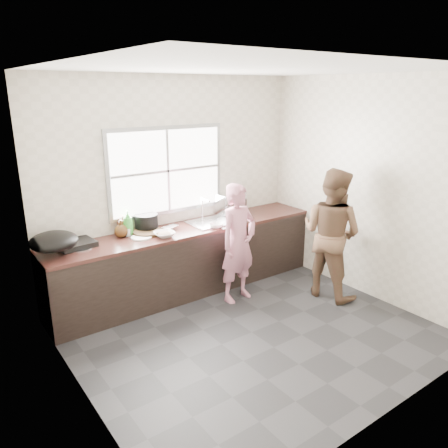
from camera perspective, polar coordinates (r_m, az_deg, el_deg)
floor at (r=4.89m, az=3.64°, el=-13.98°), size 3.60×3.20×0.01m
ceiling at (r=4.19m, az=4.38°, el=19.66°), size 3.60×3.20×0.01m
wall_back at (r=5.63m, az=-6.57°, el=5.07°), size 3.60×0.01×2.70m
wall_left at (r=3.52m, az=-19.26°, el=-3.24°), size 0.01×3.20×2.70m
wall_right at (r=5.64m, az=18.24°, el=4.34°), size 0.01×3.20×2.70m
wall_front at (r=3.34m, az=21.93°, el=-4.62°), size 3.60×0.01×2.70m
cabinet at (r=5.65m, az=-4.66°, el=-4.84°), size 3.60×0.62×0.82m
countertop at (r=5.50m, az=-4.77°, el=-0.68°), size 3.60×0.64×0.04m
sink at (r=5.67m, az=-1.76°, el=0.20°), size 0.55×0.45×0.02m
faucet at (r=5.79m, az=-2.89°, el=2.04°), size 0.02×0.02×0.30m
window_frame at (r=5.53m, az=-7.47°, el=6.93°), size 1.60×0.05×1.10m
window_glazing at (r=5.51m, az=-7.35°, el=6.89°), size 1.50×0.01×1.00m
woman at (r=5.32m, az=1.87°, el=-3.01°), size 0.54×0.39×1.37m
person_side at (r=5.55m, az=13.81°, el=-1.23°), size 0.74×0.89×1.63m
cutting_board at (r=5.33m, az=-9.98°, el=-1.06°), size 0.42×0.42×0.04m
cleaver at (r=5.41m, az=-7.01°, el=-0.35°), size 0.23×0.16×0.01m
bowl_mince at (r=5.18m, az=-7.80°, el=-1.34°), size 0.27×0.27×0.06m
bowl_crabs at (r=5.72m, az=1.99°, el=0.64°), size 0.23×0.23×0.07m
bowl_held at (r=5.47m, az=-1.02°, el=-0.14°), size 0.25×0.25×0.07m
black_pot at (r=5.43m, az=-10.10°, el=0.22°), size 0.34×0.34×0.20m
plate_food at (r=5.18m, az=-10.76°, el=-1.72°), size 0.31×0.31×0.02m
bottle_green at (r=5.27m, az=-12.43°, el=0.16°), size 0.14×0.14×0.31m
bottle_brown_tall at (r=5.33m, az=-13.06°, el=-0.22°), size 0.10×0.10×0.21m
bottle_brown_short at (r=5.25m, az=-13.30°, el=-0.67°), size 0.18×0.18×0.19m
glass_jar at (r=5.27m, az=-12.40°, el=-1.06°), size 0.07×0.07×0.09m
burner at (r=5.11m, az=-18.93°, el=-2.41°), size 0.42×0.42×0.06m
wok at (r=4.86m, az=-21.36°, el=-2.11°), size 0.50×0.50×0.19m
dish_rack at (r=6.05m, az=0.91°, el=2.66°), size 0.45×0.37×0.29m
pot_lid_left at (r=5.01m, az=-18.23°, el=-3.03°), size 0.29×0.29×0.01m
pot_lid_right at (r=5.21m, az=-17.83°, el=-2.20°), size 0.26×0.26×0.01m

